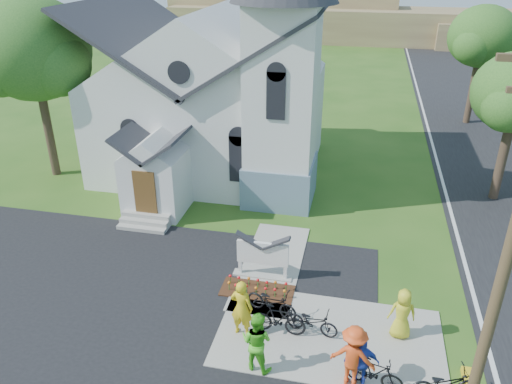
% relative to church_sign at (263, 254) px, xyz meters
% --- Properties ---
extents(ground, '(120.00, 120.00, 0.00)m').
position_rel_church_sign_xyz_m(ground, '(1.20, -3.20, -1.03)').
color(ground, '#2B5518').
rests_on(ground, ground).
extents(parking_lot, '(20.00, 16.00, 0.02)m').
position_rel_church_sign_xyz_m(parking_lot, '(-5.80, -5.20, -1.02)').
color(parking_lot, black).
rests_on(parking_lot, ground).
extents(road, '(8.00, 90.00, 0.02)m').
position_rel_church_sign_xyz_m(road, '(11.20, 11.80, -1.02)').
color(road, black).
rests_on(road, ground).
extents(sidewalk, '(7.00, 4.00, 0.05)m').
position_rel_church_sign_xyz_m(sidewalk, '(2.70, -2.70, -1.00)').
color(sidewalk, '#99968A').
rests_on(sidewalk, ground).
extents(church, '(12.35, 12.00, 13.00)m').
position_rel_church_sign_xyz_m(church, '(-4.28, 9.28, 4.22)').
color(church, silver).
rests_on(church, ground).
extents(church_sign, '(2.20, 0.40, 1.70)m').
position_rel_church_sign_xyz_m(church_sign, '(0.00, 0.00, 0.00)').
color(church_sign, '#99968A').
rests_on(church_sign, ground).
extents(flower_bed, '(2.60, 1.10, 0.07)m').
position_rel_church_sign_xyz_m(flower_bed, '(0.00, -0.90, -0.99)').
color(flower_bed, '#34190E').
rests_on(flower_bed, ground).
extents(tree_lot_corner, '(5.60, 5.60, 9.15)m').
position_rel_church_sign_xyz_m(tree_lot_corner, '(-12.80, 6.80, 5.58)').
color(tree_lot_corner, '#35261C').
rests_on(tree_lot_corner, ground).
extents(tree_road_mid, '(4.40, 4.40, 7.80)m').
position_rel_church_sign_xyz_m(tree_road_mid, '(10.20, 20.80, 4.75)').
color(tree_road_mid, '#35261C').
rests_on(tree_road_mid, ground).
extents(distant_hills, '(61.00, 10.00, 5.60)m').
position_rel_church_sign_xyz_m(distant_hills, '(4.56, 53.13, 1.15)').
color(distant_hills, brown).
rests_on(distant_hills, ground).
extents(cyclist_0, '(0.78, 0.57, 1.98)m').
position_rel_church_sign_xyz_m(cyclist_0, '(-0.02, -3.12, 0.01)').
color(cyclist_0, gold).
rests_on(cyclist_0, sidewalk).
extents(bike_0, '(1.94, 1.16, 0.96)m').
position_rel_church_sign_xyz_m(bike_0, '(0.73, -2.01, -0.50)').
color(bike_0, black).
rests_on(bike_0, sidewalk).
extents(cyclist_1, '(1.09, 0.94, 1.92)m').
position_rel_church_sign_xyz_m(cyclist_1, '(0.74, -4.40, -0.01)').
color(cyclist_1, '#4EC925').
rests_on(cyclist_1, sidewalk).
extents(bike_1, '(1.76, 0.53, 1.05)m').
position_rel_church_sign_xyz_m(bike_1, '(1.10, -2.86, -0.45)').
color(bike_1, black).
rests_on(bike_1, sidewalk).
extents(cyclist_2, '(0.98, 0.47, 1.63)m').
position_rel_church_sign_xyz_m(cyclist_2, '(3.68, -4.40, -0.16)').
color(cyclist_2, '#2541BC').
rests_on(cyclist_2, sidewalk).
extents(bike_2, '(1.75, 0.87, 0.88)m').
position_rel_church_sign_xyz_m(bike_2, '(2.14, -2.62, -0.54)').
color(bike_2, black).
rests_on(bike_2, sidewalk).
extents(cyclist_3, '(1.36, 0.93, 1.94)m').
position_rel_church_sign_xyz_m(cyclist_3, '(3.44, -4.40, -0.01)').
color(cyclist_3, '#E94919').
rests_on(cyclist_3, sidewalk).
extents(bike_3, '(1.67, 0.77, 0.97)m').
position_rel_church_sign_xyz_m(bike_3, '(4.06, -4.40, -0.49)').
color(bike_3, black).
rests_on(bike_3, sidewalk).
extents(cyclist_4, '(0.90, 0.63, 1.72)m').
position_rel_church_sign_xyz_m(cyclist_4, '(4.84, -2.16, -0.11)').
color(cyclist_4, gold).
rests_on(cyclist_4, sidewalk).
extents(bike_4, '(1.99, 1.10, 0.99)m').
position_rel_church_sign_xyz_m(bike_4, '(5.90, -4.40, -0.48)').
color(bike_4, black).
rests_on(bike_4, sidewalk).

